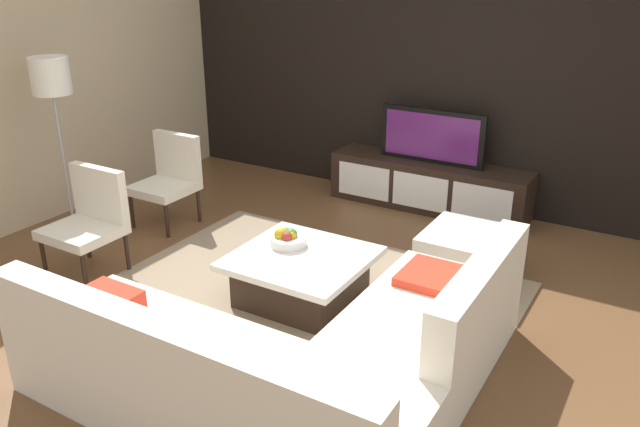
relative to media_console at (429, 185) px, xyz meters
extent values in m
plane|color=brown|center=(0.00, -2.40, -0.25)|extent=(14.00, 14.00, 0.00)
cube|color=black|center=(0.00, 0.30, 1.15)|extent=(6.40, 0.12, 2.80)
cube|color=#C6B28E|center=(-3.20, -2.20, 1.15)|extent=(0.12, 5.20, 2.80)
cube|color=gray|center=(-0.10, -2.40, -0.24)|extent=(3.06, 2.60, 0.01)
cube|color=black|center=(0.00, 0.00, 0.00)|extent=(2.06, 0.46, 0.50)
cube|color=white|center=(-0.63, -0.23, 0.00)|extent=(0.58, 0.01, 0.35)
cube|color=white|center=(0.00, -0.23, 0.00)|extent=(0.58, 0.01, 0.35)
cube|color=white|center=(0.63, -0.23, 0.00)|extent=(0.58, 0.01, 0.35)
cube|color=black|center=(0.00, 0.00, 0.52)|extent=(1.09, 0.05, 0.54)
cube|color=#591E66|center=(0.00, -0.03, 0.52)|extent=(0.98, 0.01, 0.46)
cube|color=silver|center=(0.20, -3.70, -0.04)|extent=(2.45, 0.85, 0.41)
cube|color=silver|center=(0.20, -4.03, 0.36)|extent=(2.45, 0.18, 0.40)
cube|color=silver|center=(1.00, -2.57, -0.04)|extent=(0.85, 1.41, 0.41)
cube|color=silver|center=(1.34, -2.57, 0.36)|extent=(0.18, 1.41, 0.40)
cube|color=red|center=(-0.54, -3.70, 0.27)|extent=(0.36, 0.20, 0.22)
cube|color=red|center=(1.00, -2.21, 0.19)|extent=(0.60, 0.44, 0.06)
cube|color=black|center=(-0.10, -2.30, -0.08)|extent=(0.78, 0.75, 0.33)
cube|color=white|center=(-0.10, -2.30, 0.10)|extent=(0.98, 0.94, 0.05)
cylinder|color=black|center=(-2.10, -3.06, -0.06)|extent=(0.04, 0.04, 0.38)
cylinder|color=black|center=(-1.61, -3.06, -0.06)|extent=(0.04, 0.04, 0.38)
cylinder|color=black|center=(-2.10, -2.62, -0.06)|extent=(0.04, 0.04, 0.38)
cylinder|color=black|center=(-1.61, -2.62, -0.06)|extent=(0.04, 0.04, 0.38)
cube|color=silver|center=(-1.86, -2.84, 0.13)|extent=(0.57, 0.52, 0.08)
cube|color=silver|center=(-1.86, -2.62, 0.40)|extent=(0.57, 0.08, 0.45)
cylinder|color=#A5A5AA|center=(-2.62, -2.34, -0.24)|extent=(0.28, 0.28, 0.02)
cylinder|color=#A5A5AA|center=(-2.62, -2.34, 0.43)|extent=(0.03, 0.03, 1.31)
cylinder|color=white|center=(-2.62, -2.34, 1.24)|extent=(0.33, 0.33, 0.32)
cube|color=silver|center=(0.87, -1.29, -0.05)|extent=(0.70, 0.70, 0.40)
cylinder|color=silver|center=(-0.28, -2.20, 0.17)|extent=(0.28, 0.28, 0.07)
sphere|color=gold|center=(-0.25, -2.19, 0.22)|extent=(0.08, 0.08, 0.08)
sphere|color=#4C8C33|center=(-0.27, -2.17, 0.22)|extent=(0.09, 0.09, 0.09)
sphere|color=#4C8C33|center=(-0.32, -2.18, 0.22)|extent=(0.09, 0.09, 0.09)
sphere|color=gold|center=(-0.33, -2.22, 0.22)|extent=(0.10, 0.10, 0.10)
sphere|color=#B23326|center=(-0.27, -2.23, 0.22)|extent=(0.08, 0.08, 0.08)
cylinder|color=black|center=(-2.25, -1.95, -0.06)|extent=(0.04, 0.04, 0.38)
cylinder|color=black|center=(-1.80, -1.95, -0.06)|extent=(0.04, 0.04, 0.38)
cylinder|color=black|center=(-2.25, -1.50, -0.06)|extent=(0.04, 0.04, 0.38)
cylinder|color=black|center=(-1.80, -1.50, -0.06)|extent=(0.04, 0.04, 0.38)
cube|color=silver|center=(-2.03, -1.73, 0.13)|extent=(0.53, 0.53, 0.08)
cube|color=silver|center=(-2.03, -1.50, 0.40)|extent=(0.53, 0.08, 0.45)
camera|label=1|loc=(2.22, -5.91, 2.22)|focal=35.85mm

